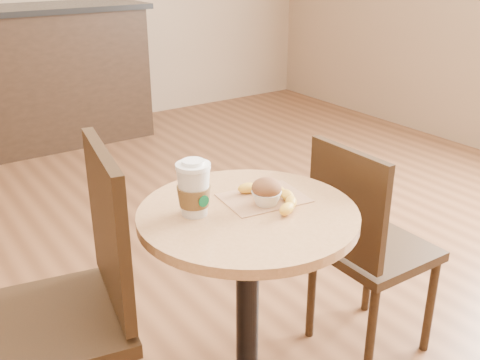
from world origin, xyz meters
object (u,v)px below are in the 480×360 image
at_px(cafe_table, 248,284).
at_px(chair_left, 71,304).
at_px(chair_right, 365,243).
at_px(muffin, 267,192).
at_px(coffee_cup, 194,190).
at_px(banana, 274,196).

height_order(cafe_table, chair_left, chair_left).
relative_size(chair_right, muffin, 9.41).
xyz_separation_m(chair_left, chair_right, (1.02, -0.13, -0.07)).
bearing_deg(muffin, chair_left, 163.21).
bearing_deg(coffee_cup, banana, -19.03).
relative_size(cafe_table, coffee_cup, 4.66).
height_order(coffee_cup, banana, coffee_cup).
bearing_deg(muffin, cafe_table, -179.63).
height_order(chair_left, chair_right, chair_left).
relative_size(chair_right, banana, 3.47).
distance_m(chair_left, banana, 0.65).
height_order(chair_left, muffin, chair_left).
xyz_separation_m(chair_left, muffin, (0.55, -0.17, 0.26)).
bearing_deg(coffee_cup, chair_right, -7.17).
relative_size(coffee_cup, muffin, 1.81).
xyz_separation_m(chair_right, coffee_cup, (-0.67, 0.03, 0.36)).
bearing_deg(coffee_cup, chair_left, 159.62).
relative_size(muffin, banana, 0.37).
xyz_separation_m(chair_right, muffin, (-0.47, -0.03, 0.33)).
distance_m(muffin, banana, 0.04).
bearing_deg(banana, chair_left, 167.38).
relative_size(cafe_table, chair_right, 0.90).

